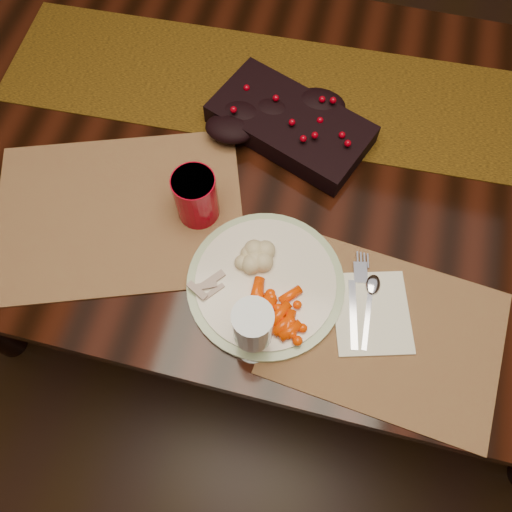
% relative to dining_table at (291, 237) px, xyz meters
% --- Properties ---
extents(floor, '(5.00, 5.00, 0.00)m').
position_rel_dining_table_xyz_m(floor, '(0.00, 0.00, -0.38)').
color(floor, black).
rests_on(floor, ground).
extents(dining_table, '(1.80, 1.00, 0.75)m').
position_rel_dining_table_xyz_m(dining_table, '(0.00, 0.00, 0.00)').
color(dining_table, black).
rests_on(dining_table, floor).
extents(table_runner, '(1.53, 0.38, 0.00)m').
position_rel_dining_table_xyz_m(table_runner, '(0.05, 0.17, 0.38)').
color(table_runner, '#543508').
rests_on(table_runner, dining_table).
extents(centerpiece, '(0.37, 0.28, 0.07)m').
position_rel_dining_table_xyz_m(centerpiece, '(-0.04, 0.06, 0.41)').
color(centerpiece, black).
rests_on(centerpiece, table_runner).
extents(placemat_main, '(0.43, 0.33, 0.00)m').
position_rel_dining_table_xyz_m(placemat_main, '(0.22, -0.33, 0.38)').
color(placemat_main, '#8D6545').
rests_on(placemat_main, dining_table).
extents(placemat_second, '(0.58, 0.50, 0.00)m').
position_rel_dining_table_xyz_m(placemat_second, '(-0.33, -0.22, 0.38)').
color(placemat_second, '#7F5D48').
rests_on(placemat_second, dining_table).
extents(dinner_plate, '(0.30, 0.30, 0.02)m').
position_rel_dining_table_xyz_m(dinner_plate, '(-0.01, -0.30, 0.39)').
color(dinner_plate, '#EFE3C8').
rests_on(dinner_plate, placemat_main).
extents(baby_carrots, '(0.12, 0.11, 0.02)m').
position_rel_dining_table_xyz_m(baby_carrots, '(0.02, -0.35, 0.40)').
color(baby_carrots, '#FF3F00').
rests_on(baby_carrots, dinner_plate).
extents(mashed_potatoes, '(0.08, 0.07, 0.04)m').
position_rel_dining_table_xyz_m(mashed_potatoes, '(-0.04, -0.26, 0.41)').
color(mashed_potatoes, '#C2AF8A').
rests_on(mashed_potatoes, dinner_plate).
extents(turkey_shreds, '(0.09, 0.08, 0.02)m').
position_rel_dining_table_xyz_m(turkey_shreds, '(-0.11, -0.33, 0.40)').
color(turkey_shreds, '#B4A396').
rests_on(turkey_shreds, dinner_plate).
extents(napkin, '(0.17, 0.19, 0.01)m').
position_rel_dining_table_xyz_m(napkin, '(0.19, -0.31, 0.38)').
color(napkin, white).
rests_on(napkin, placemat_main).
extents(fork, '(0.06, 0.17, 0.00)m').
position_rel_dining_table_xyz_m(fork, '(0.16, -0.30, 0.39)').
color(fork, silver).
rests_on(fork, napkin).
extents(spoon, '(0.03, 0.13, 0.00)m').
position_rel_dining_table_xyz_m(spoon, '(0.18, -0.30, 0.39)').
color(spoon, '#ABADBC').
rests_on(spoon, napkin).
extents(red_cup, '(0.09, 0.09, 0.11)m').
position_rel_dining_table_xyz_m(red_cup, '(-0.17, -0.18, 0.44)').
color(red_cup, '#980012').
rests_on(red_cup, placemat_main).
extents(wine_glass, '(0.07, 0.07, 0.18)m').
position_rel_dining_table_xyz_m(wine_glass, '(-0.00, -0.42, 0.46)').
color(wine_glass, silver).
rests_on(wine_glass, dining_table).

